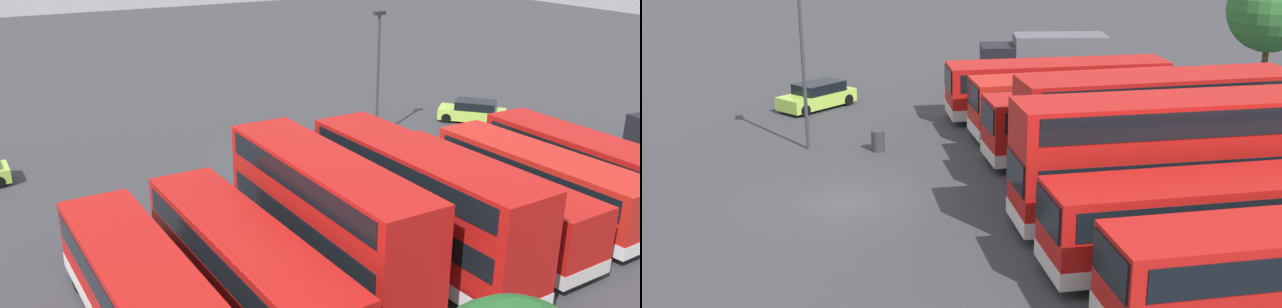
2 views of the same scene
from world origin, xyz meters
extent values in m
plane|color=#38383D|center=(0.00, 0.00, 0.00)|extent=(140.00, 140.00, 0.00)
cube|color=#B71411|center=(-10.67, 11.03, 1.65)|extent=(2.72, 11.45, 2.60)
cube|color=silver|center=(-10.67, 11.03, 0.62)|extent=(2.76, 11.49, 0.55)
cube|color=black|center=(-10.67, 11.03, 2.25)|extent=(2.77, 10.65, 0.90)
cube|color=black|center=(-10.59, 5.30, 2.25)|extent=(2.25, 0.09, 1.10)
cylinder|color=black|center=(-9.48, 6.74, 0.55)|extent=(0.32, 1.10, 1.10)
cylinder|color=black|center=(-11.73, 6.71, 0.55)|extent=(0.32, 1.10, 1.10)
cylinder|color=black|center=(-9.61, 15.35, 0.55)|extent=(0.32, 1.10, 1.10)
cylinder|color=black|center=(-11.86, 15.32, 0.55)|extent=(0.32, 1.10, 1.10)
cube|color=red|center=(-7.17, 11.18, 1.65)|extent=(3.18, 10.56, 2.60)
cube|color=silver|center=(-7.17, 11.18, 0.62)|extent=(3.22, 10.61, 0.55)
cube|color=black|center=(-7.17, 11.18, 2.25)|extent=(3.19, 9.77, 0.90)
cube|color=black|center=(-6.86, 5.95, 2.25)|extent=(2.25, 0.20, 1.10)
cylinder|color=black|center=(-5.82, 7.44, 0.55)|extent=(0.37, 1.12, 1.10)
cylinder|color=black|center=(-8.07, 7.31, 0.55)|extent=(0.37, 1.12, 1.10)
cylinder|color=black|center=(-6.28, 15.06, 0.55)|extent=(0.37, 1.12, 1.10)
cylinder|color=black|center=(-8.53, 14.92, 0.55)|extent=(0.37, 1.12, 1.10)
cube|color=#B71411|center=(-3.51, 11.39, 1.65)|extent=(3.14, 10.96, 2.60)
cube|color=silver|center=(-3.51, 11.39, 0.62)|extent=(3.18, 11.01, 0.55)
cube|color=black|center=(-3.51, 11.39, 2.25)|extent=(3.15, 10.17, 0.90)
cube|color=black|center=(-3.22, 5.95, 2.25)|extent=(2.25, 0.18, 1.10)
cylinder|color=black|center=(-2.17, 7.44, 0.55)|extent=(0.36, 1.11, 1.10)
cylinder|color=black|center=(-4.42, 7.31, 0.55)|extent=(0.36, 1.11, 1.10)
cylinder|color=black|center=(-2.61, 15.47, 0.55)|extent=(0.36, 1.11, 1.10)
cylinder|color=black|center=(-4.86, 15.34, 0.55)|extent=(0.36, 1.11, 1.10)
cube|color=#B71411|center=(0.16, 11.99, 2.45)|extent=(3.15, 11.05, 4.20)
cube|color=silver|center=(0.16, 11.99, 0.62)|extent=(3.20, 11.09, 0.55)
cube|color=black|center=(0.16, 11.99, 2.25)|extent=(3.17, 10.26, 0.90)
cube|color=black|center=(0.16, 11.99, 3.95)|extent=(3.17, 10.26, 0.90)
cube|color=black|center=(0.46, 6.51, 2.25)|extent=(2.25, 0.19, 1.10)
cylinder|color=black|center=(1.50, 8.00, 0.55)|extent=(0.36, 1.11, 1.10)
cylinder|color=black|center=(-0.74, 7.87, 0.55)|extent=(0.36, 1.11, 1.10)
cylinder|color=black|center=(1.05, 16.11, 0.55)|extent=(0.36, 1.11, 1.10)
cylinder|color=black|center=(-1.19, 15.98, 0.55)|extent=(0.36, 1.11, 1.10)
cube|color=#B71411|center=(3.74, 11.04, 2.45)|extent=(2.85, 10.93, 4.20)
cube|color=silver|center=(3.74, 11.04, 0.62)|extent=(2.89, 10.97, 0.55)
cube|color=black|center=(3.74, 11.04, 2.25)|extent=(2.88, 10.13, 0.90)
cube|color=black|center=(3.74, 11.04, 3.95)|extent=(2.88, 10.13, 0.90)
cube|color=black|center=(3.89, 5.59, 2.25)|extent=(2.25, 0.12, 1.10)
cylinder|color=black|center=(4.97, 7.05, 0.55)|extent=(0.33, 1.11, 1.10)
cylinder|color=black|center=(2.72, 6.98, 0.55)|extent=(0.33, 1.11, 1.10)
cylinder|color=black|center=(2.50, 15.04, 0.55)|extent=(0.33, 1.11, 1.10)
cube|color=#B71411|center=(7.29, 11.74, 1.65)|extent=(3.05, 12.06, 2.60)
cube|color=silver|center=(7.29, 11.74, 0.62)|extent=(3.09, 12.10, 0.55)
cube|color=black|center=(7.29, 11.74, 2.25)|extent=(3.07, 11.26, 0.90)
cube|color=black|center=(7.54, 5.74, 2.25)|extent=(2.25, 0.15, 1.10)
cylinder|color=black|center=(8.60, 7.21, 0.55)|extent=(0.35, 1.11, 1.10)
cylinder|color=black|center=(6.35, 7.12, 0.55)|extent=(0.35, 1.11, 1.10)
cube|color=black|center=(11.10, 6.40, 2.25)|extent=(2.25, 0.15, 1.10)
cylinder|color=black|center=(9.91, 7.78, 0.55)|extent=(0.35, 1.11, 1.10)
cube|color=#595960|center=(-17.49, 13.01, 1.80)|extent=(3.12, 5.75, 2.80)
cube|color=black|center=(-17.92, 9.29, 1.50)|extent=(2.71, 2.27, 2.20)
cylinder|color=black|center=(-16.80, 9.16, 0.50)|extent=(0.39, 1.03, 1.00)
cylinder|color=black|center=(-19.05, 9.42, 0.50)|extent=(0.39, 1.03, 1.00)
cylinder|color=black|center=(-16.17, 14.62, 0.50)|extent=(0.39, 1.03, 1.00)
cylinder|color=black|center=(-18.41, 14.88, 0.50)|extent=(0.39, 1.03, 1.00)
cube|color=#A5D14C|center=(-14.44, -1.42, 0.53)|extent=(4.19, 4.37, 0.70)
cube|color=black|center=(-14.57, -1.27, 1.15)|extent=(2.93, 3.00, 0.55)
cylinder|color=black|center=(-12.82, -2.02, 0.32)|extent=(0.59, 0.62, 0.64)
cylinder|color=black|center=(-14.01, -3.09, 0.32)|extent=(0.59, 0.62, 0.64)
cylinder|color=black|center=(-14.87, 0.25, 0.32)|extent=(0.59, 0.62, 0.64)
cylinder|color=black|center=(-16.06, -0.82, 0.32)|extent=(0.59, 0.62, 0.64)
cylinder|color=#38383D|center=(-7.06, -1.67, 3.69)|extent=(0.16, 0.16, 7.38)
cylinder|color=#333338|center=(-6.26, 1.49, 0.47)|extent=(0.60, 0.60, 0.95)
cylinder|color=#4C3823|center=(-15.24, 25.08, 1.50)|extent=(0.36, 0.36, 2.99)
sphere|color=#2D7033|center=(-15.24, 25.08, 4.77)|extent=(5.09, 5.09, 5.09)
camera|label=1|loc=(14.75, 30.39, 12.66)|focal=37.26mm
camera|label=2|loc=(28.06, 0.08, 10.88)|focal=44.24mm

